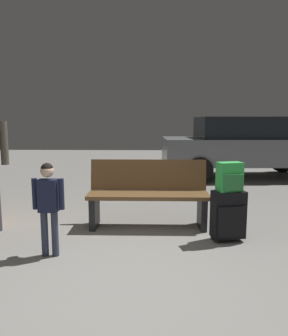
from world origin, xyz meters
TOP-DOWN VIEW (x-y plane):
  - ground_plane at (0.00, 4.00)m, footprint 18.00×18.00m
  - bench at (0.21, 1.68)m, footprint 1.60×0.53m
  - suitcase at (1.16, 1.14)m, footprint 0.41×0.29m
  - backpack_bright at (1.17, 1.14)m, footprint 0.31×0.25m
  - child at (-0.82, 0.66)m, footprint 0.34×0.20m
  - parked_car_near at (2.58, 5.57)m, footprint 4.16×1.93m

SIDE VIEW (x-z plane):
  - ground_plane at x=0.00m, z-range -0.10..0.00m
  - suitcase at x=1.16m, z-range 0.02..0.62m
  - bench at x=0.21m, z-range 0.00..0.88m
  - child at x=-0.82m, z-range 0.11..1.11m
  - backpack_bright at x=1.17m, z-range 0.60..0.94m
  - parked_car_near at x=2.58m, z-range 0.05..1.56m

